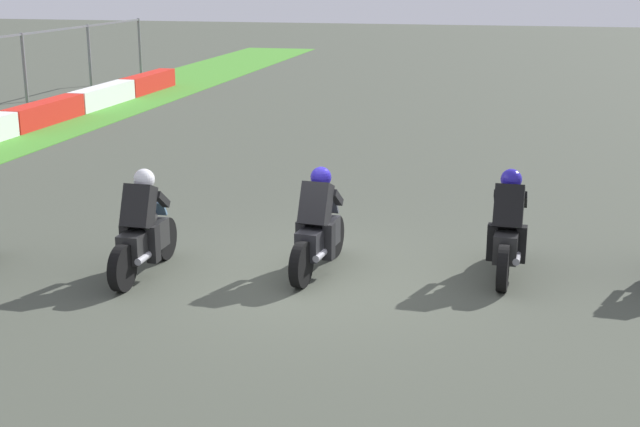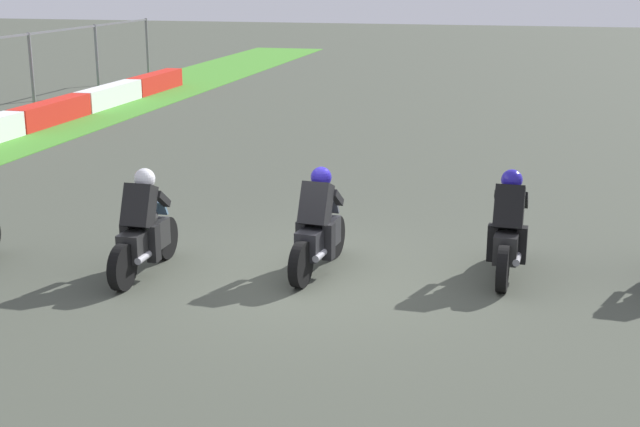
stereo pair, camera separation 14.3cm
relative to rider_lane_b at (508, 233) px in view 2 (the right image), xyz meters
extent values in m
plane|color=#44493D|center=(-0.73, 2.59, -0.62)|extent=(120.00, 120.00, 0.00)
cube|color=red|center=(9.96, 12.95, -0.30)|extent=(3.49, 0.60, 0.64)
cube|color=white|center=(13.52, 12.95, -0.30)|extent=(3.49, 0.60, 0.64)
cube|color=red|center=(17.08, 12.95, -0.30)|extent=(3.49, 0.60, 0.64)
cylinder|color=slate|center=(11.61, 14.47, 0.58)|extent=(0.10, 0.10, 2.40)
cylinder|color=slate|center=(15.72, 14.47, 0.58)|extent=(0.10, 0.10, 2.40)
cylinder|color=slate|center=(19.84, 14.47, 0.58)|extent=(0.10, 0.10, 2.40)
cylinder|color=black|center=(0.70, -0.03, -0.30)|extent=(0.64, 0.16, 0.64)
cylinder|color=black|center=(-0.70, 0.03, -0.30)|extent=(0.64, 0.16, 0.64)
cube|color=#242425|center=(0.00, 0.00, -0.12)|extent=(1.11, 0.36, 0.40)
ellipsoid|color=#242425|center=(0.10, 0.00, 0.18)|extent=(0.49, 0.32, 0.24)
cube|color=red|center=(-0.51, 0.02, -0.10)|extent=(0.07, 0.16, 0.08)
cylinder|color=#A5A5AD|center=(-0.35, -0.14, -0.25)|extent=(0.42, 0.12, 0.10)
cube|color=black|center=(-0.10, 0.01, 0.40)|extent=(0.50, 0.42, 0.66)
sphere|color=#241BA2|center=(0.12, 0.00, 0.74)|extent=(0.31, 0.31, 0.30)
cube|color=#6C5F4D|center=(0.50, -0.02, 0.22)|extent=(0.16, 0.27, 0.23)
cube|color=black|center=(-0.11, 0.21, -0.12)|extent=(0.19, 0.15, 0.52)
cube|color=black|center=(-0.12, -0.19, -0.12)|extent=(0.19, 0.15, 0.52)
cube|color=black|center=(0.29, 0.17, 0.42)|extent=(0.39, 0.11, 0.31)
cube|color=black|center=(0.28, -0.19, 0.42)|extent=(0.39, 0.11, 0.31)
cylinder|color=black|center=(0.23, 2.56, -0.30)|extent=(0.65, 0.21, 0.64)
cylinder|color=black|center=(-1.17, 2.71, -0.30)|extent=(0.65, 0.21, 0.64)
cube|color=#26262A|center=(-0.47, 2.64, -0.12)|extent=(1.13, 0.43, 0.40)
ellipsoid|color=#26262A|center=(-0.37, 2.63, 0.18)|extent=(0.51, 0.35, 0.24)
cube|color=red|center=(-0.98, 2.69, -0.10)|extent=(0.08, 0.17, 0.08)
cylinder|color=#A5A5AD|center=(-0.83, 2.51, -0.25)|extent=(0.43, 0.14, 0.10)
cube|color=black|center=(-0.57, 2.65, 0.40)|extent=(0.52, 0.45, 0.66)
sphere|color=#241BA2|center=(-0.35, 2.62, 0.74)|extent=(0.33, 0.33, 0.30)
cube|color=#4B4F5B|center=(0.03, 2.58, 0.22)|extent=(0.18, 0.27, 0.23)
cube|color=black|center=(-0.57, 2.85, -0.12)|extent=(0.19, 0.16, 0.52)
cube|color=black|center=(-0.61, 2.45, -0.12)|extent=(0.19, 0.16, 0.52)
cube|color=black|center=(-0.17, 2.79, 0.42)|extent=(0.39, 0.14, 0.31)
cube|color=black|center=(-0.21, 2.43, 0.42)|extent=(0.39, 0.14, 0.31)
cylinder|color=black|center=(-0.46, 5.00, -0.30)|extent=(0.64, 0.15, 0.64)
cylinder|color=black|center=(-1.86, 5.02, -0.30)|extent=(0.64, 0.15, 0.64)
cube|color=#252525|center=(-1.16, 5.01, -0.12)|extent=(1.10, 0.33, 0.40)
ellipsoid|color=#252525|center=(-1.06, 5.01, 0.18)|extent=(0.48, 0.31, 0.24)
cube|color=red|center=(-1.67, 5.01, -0.10)|extent=(0.06, 0.16, 0.08)
cylinder|color=#A5A5AD|center=(-1.51, 4.85, -0.25)|extent=(0.42, 0.10, 0.10)
cube|color=black|center=(-1.26, 5.01, 0.40)|extent=(0.49, 0.41, 0.66)
sphere|color=silver|center=(-1.04, 5.01, 0.74)|extent=(0.30, 0.30, 0.30)
cube|color=slate|center=(-0.66, 5.00, 0.22)|extent=(0.16, 0.26, 0.23)
cube|color=black|center=(-1.27, 5.21, -0.12)|extent=(0.18, 0.14, 0.52)
cube|color=black|center=(-1.28, 4.81, -0.12)|extent=(0.18, 0.14, 0.52)
cube|color=black|center=(-0.87, 5.19, 0.42)|extent=(0.39, 0.10, 0.31)
cube|color=black|center=(-0.88, 4.83, 0.42)|extent=(0.39, 0.10, 0.31)
camera|label=1|loc=(-12.19, -0.11, 3.57)|focal=49.55mm
camera|label=2|loc=(-12.16, -0.25, 3.57)|focal=49.55mm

